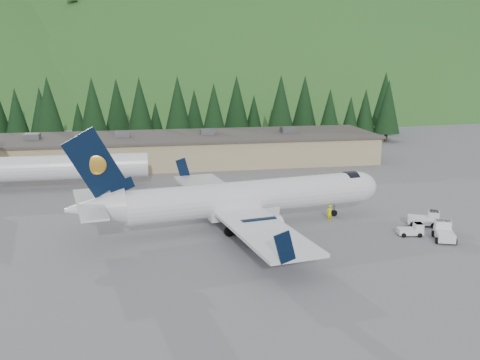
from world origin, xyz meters
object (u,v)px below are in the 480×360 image
Objects in this scene: second_airliner at (50,167)px; terminal_building at (180,149)px; baggage_tug_c at (444,232)px; baggage_tug_a at (412,230)px; baggage_tug_b at (426,219)px; airliner at (241,199)px; ramp_worker at (329,213)px.

terminal_building is at bearing 38.78° from second_airliner.
baggage_tug_a is at bearing 76.78° from baggage_tug_c.
baggage_tug_c is at bearing -62.39° from terminal_building.
baggage_tug_a is 3.18m from baggage_tug_c.
baggage_tug_a is 0.04× the size of terminal_building.
baggage_tug_b is 4.74m from baggage_tug_c.
airliner reaches higher than terminal_building.
airliner is 21.30m from baggage_tug_b.
baggage_tug_c is at bearing -71.78° from baggage_tug_b.
terminal_building is (-3.96, 38.18, -0.61)m from airliner.
second_airliner is at bearing 76.48° from baggage_tug_c.
terminal_building is at bearing 126.40° from baggage_tug_a.
airliner reaches higher than ramp_worker.
baggage_tug_b is at bearing -18.94° from airliner.
airliner reaches higher than second_airliner.
terminal_building is at bearing 48.59° from baggage_tug_c.
baggage_tug_a is at bearing -64.12° from terminal_building.
baggage_tug_b is at bearing 142.04° from ramp_worker.
baggage_tug_a is 1.45× the size of ramp_worker.
baggage_tug_c is (2.62, -1.78, 0.20)m from baggage_tug_a.
terminal_building is (-21.61, 44.56, 2.00)m from baggage_tug_a.
ramp_worker is at bearing -7.45° from airliner.
airliner is 1.33× the size of second_airliner.
airliner is 9.79× the size of baggage_tug_b.
airliner is at bearing -84.08° from terminal_building.
airliner is at bearing -15.24° from ramp_worker.
ramp_worker is at bearing 69.31° from baggage_tug_c.
baggage_tug_c is at bearing -31.46° from airliner.
terminal_building reaches higher than baggage_tug_a.
baggage_tug_b is 0.97× the size of baggage_tug_c.
baggage_tug_b is 10.91m from ramp_worker.
airliner is at bearing 170.65° from baggage_tug_a.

